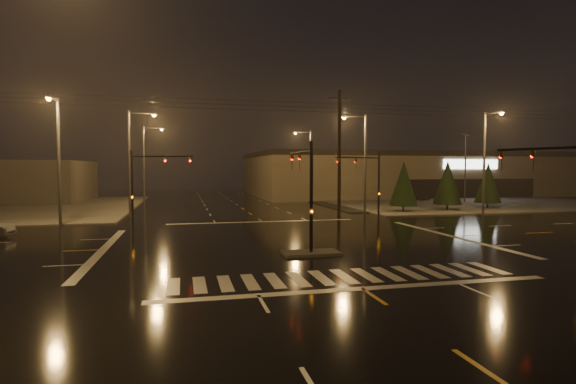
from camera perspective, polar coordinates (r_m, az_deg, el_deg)
The scene contains 23 objects.
ground at distance 27.89m, azimuth 0.65°, elevation -6.41°, with size 140.00×140.00×0.00m, color black.
sidewalk_ne at distance 67.64m, azimuth 19.59°, elevation -0.99°, with size 36.00×36.00×0.12m, color #4A4842.
median_island at distance 24.07m, azimuth 2.95°, elevation -7.74°, with size 3.00×1.60×0.15m, color #4A4842.
crosswalk at distance 19.44m, azimuth 7.13°, elevation -10.57°, with size 15.00×2.60×0.01m, color beige.
stop_bar_near at distance 17.64m, azimuth 9.43°, elevation -12.01°, with size 16.00×0.50×0.01m, color beige.
stop_bar_far at distance 38.55m, azimuth -3.27°, elevation -3.79°, with size 16.00×0.50×0.01m, color beige.
parking_lot at distance 68.87m, azimuth 23.99°, elevation -1.02°, with size 50.00×24.00×0.08m, color black.
retail_building at distance 83.76m, azimuth 16.59°, elevation 2.38°, with size 60.20×28.30×7.20m.
signal_mast_median at distance 24.56m, azimuth 2.37°, elevation 1.11°, with size 0.25×4.59×6.00m.
signal_mast_ne at distance 40.21m, azimuth 10.39°, elevation 1.86°, with size 4.84×1.86×6.00m.
signal_mast_nw at distance 36.97m, azimuth -17.72°, elevation 1.67°, with size 4.84×1.86×6.00m.
signal_mast_se at distance 23.90m, azimuth 31.53°, elevation 0.52°, with size 1.55×3.87×6.00m.
streetlight_1 at distance 44.97m, azimuth -19.12°, elevation 4.42°, with size 2.77×0.32×10.00m.
streetlight_2 at distance 60.90m, azimuth -17.57°, elevation 4.03°, with size 2.77×0.32×10.00m.
streetlight_3 at distance 46.28m, azimuth 9.42°, elevation 4.50°, with size 2.77×0.32×10.00m.
streetlight_4 at distance 65.19m, azimuth 2.63°, elevation 4.09°, with size 2.77×0.32×10.00m.
streetlight_5 at distance 39.07m, azimuth -27.22°, elevation 4.49°, with size 0.32×2.77×10.00m.
streetlight_6 at distance 47.49m, azimuth 23.89°, elevation 4.24°, with size 0.32×2.77×10.00m.
utility_pole_1 at distance 43.28m, azimuth 6.54°, elevation 5.06°, with size 2.20×0.32×12.00m.
conifer_0 at distance 48.31m, azimuth 14.47°, elevation 1.07°, with size 2.96×2.96×5.33m.
conifer_1 at distance 51.44m, azimuth 19.60°, elevation 1.16°, with size 3.02×3.02×5.42m.
conifer_2 at distance 55.52m, azimuth 24.05°, elevation 1.08°, with size 2.89×2.89×5.22m.
car_parked at distance 66.03m, azimuth 15.82°, elevation -0.46°, with size 1.66×4.13×1.41m, color black.
Camera 1 is at (-6.59, -26.71, 4.56)m, focal length 28.00 mm.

